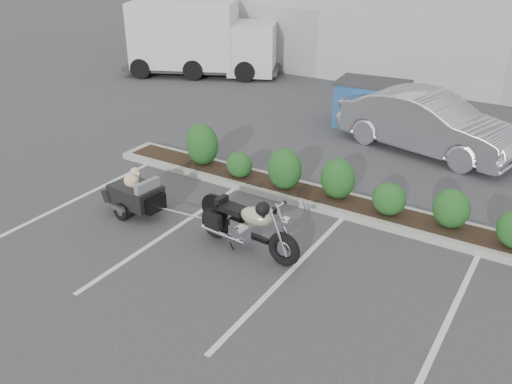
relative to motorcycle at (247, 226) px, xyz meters
The scene contains 8 objects.
ground 0.65m from the motorcycle, 117.39° to the left, with size 90.00×90.00×0.00m, color #38383A.
planter_kerb 2.71m from the motorcycle, 72.14° to the left, with size 12.00×1.00×0.15m, color #9E9E93.
building 17.41m from the motorcycle, 90.59° to the left, with size 26.00×10.00×4.00m, color #9EA099.
motorcycle is the anchor object (origin of this frame).
pet_trailer 2.78m from the motorcycle, behind, with size 1.82×1.02×1.08m.
sedan 6.92m from the motorcycle, 78.80° to the left, with size 1.66×4.76×1.57m, color #B7B7BF.
dumpster 7.98m from the motorcycle, 94.86° to the left, with size 2.22×1.63×1.37m.
delivery_truck 13.72m from the motorcycle, 130.39° to the left, with size 6.49×4.38×2.85m.
Camera 1 is at (4.87, -7.59, 5.44)m, focal length 38.00 mm.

